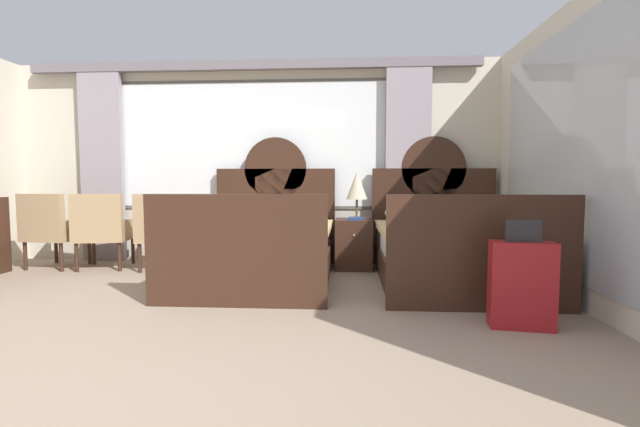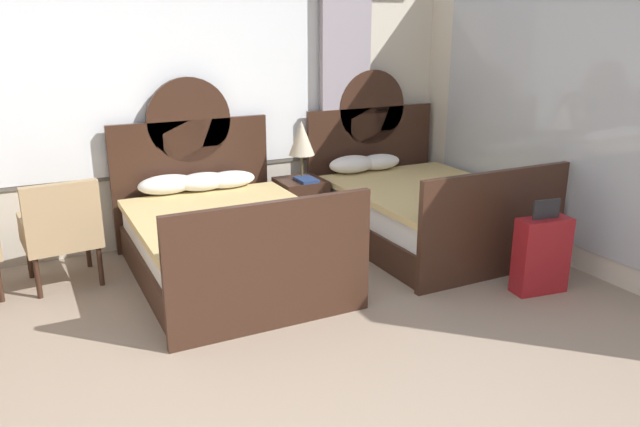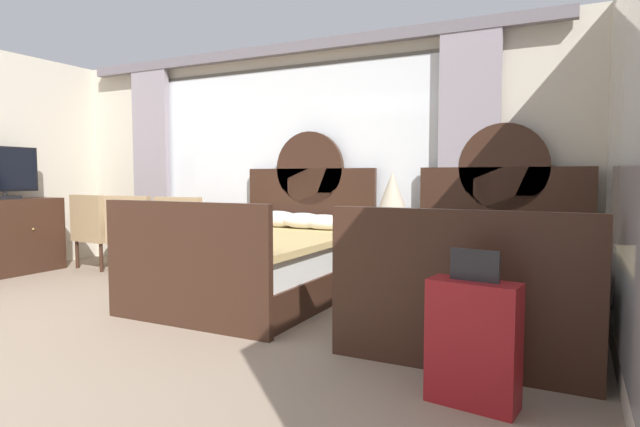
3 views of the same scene
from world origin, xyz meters
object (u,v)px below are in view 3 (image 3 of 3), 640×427
at_px(nightstand_between_beds, 387,263).
at_px(suitcase_on_floor, 473,342).
at_px(bed_near_mirror, 484,281).
at_px(table_lamp_on_nightstand, 392,190).
at_px(tv_flatscreen, 5,172).
at_px(bed_near_window, 262,261).
at_px(book_on_nightstand, 386,232).
at_px(armchair_by_window_centre, 137,231).
at_px(armchair_by_window_left, 188,234).
at_px(armchair_by_window_right, 100,228).

xyz_separation_m(nightstand_between_beds, suitcase_on_floor, (1.21, -2.15, 0.02)).
height_order(bed_near_mirror, table_lamp_on_nightstand, bed_near_mirror).
bearing_deg(tv_flatscreen, bed_near_window, 6.70).
distance_m(bed_near_window, book_on_nightstand, 1.23).
relative_size(bed_near_window, nightstand_between_beds, 3.46).
bearing_deg(bed_near_mirror, armchair_by_window_centre, 173.99).
relative_size(armchair_by_window_left, suitcase_on_floor, 1.17).
bearing_deg(armchair_by_window_right, book_on_nightstand, 2.04).
height_order(tv_flatscreen, armchair_by_window_left, tv_flatscreen).
relative_size(armchair_by_window_left, armchair_by_window_right, 1.00).
distance_m(bed_near_window, armchair_by_window_right, 2.77).
bearing_deg(suitcase_on_floor, book_on_nightstand, 119.88).
xyz_separation_m(table_lamp_on_nightstand, armchair_by_window_centre, (-3.15, -0.27, -0.53)).
height_order(nightstand_between_beds, suitcase_on_floor, suitcase_on_floor).
distance_m(bed_near_window, armchair_by_window_left, 1.37).
relative_size(bed_near_window, book_on_nightstand, 8.28).
height_order(book_on_nightstand, tv_flatscreen, tv_flatscreen).
distance_m(bed_near_mirror, table_lamp_on_nightstand, 1.40).
bearing_deg(armchair_by_window_left, book_on_nightstand, 3.29).
height_order(bed_near_window, suitcase_on_floor, bed_near_window).
bearing_deg(bed_near_window, nightstand_between_beds, 32.27).
bearing_deg(armchair_by_window_right, tv_flatscreen, -126.07).
bearing_deg(armchair_by_window_right, bed_near_window, -8.90).
bearing_deg(armchair_by_window_right, armchair_by_window_left, -0.00).
xyz_separation_m(nightstand_between_beds, book_on_nightstand, (0.02, -0.09, 0.33)).
height_order(bed_near_mirror, tv_flatscreen, bed_near_mirror).
distance_m(book_on_nightstand, suitcase_on_floor, 2.39).
bearing_deg(suitcase_on_floor, bed_near_window, 146.32).
distance_m(bed_near_window, bed_near_mirror, 2.07).
height_order(tv_flatscreen, armchair_by_window_centre, tv_flatscreen).
distance_m(table_lamp_on_nightstand, armchair_by_window_centre, 3.21).
bearing_deg(armchair_by_window_centre, book_on_nightstand, 2.45).
height_order(bed_near_mirror, nightstand_between_beds, bed_near_mirror).
height_order(bed_near_window, book_on_nightstand, bed_near_window).
relative_size(bed_near_mirror, armchair_by_window_right, 2.28).
height_order(bed_near_mirror, armchair_by_window_left, bed_near_mirror).
bearing_deg(table_lamp_on_nightstand, armchair_by_window_centre, -175.12).
bearing_deg(armchair_by_window_centre, suitcase_on_floor, -23.98).
distance_m(nightstand_between_beds, book_on_nightstand, 0.34).
bearing_deg(book_on_nightstand, table_lamp_on_nightstand, 84.45).
bearing_deg(armchair_by_window_centre, armchair_by_window_right, -179.93).
bearing_deg(bed_near_window, armchair_by_window_left, 161.68).
bearing_deg(armchair_by_window_left, bed_near_mirror, -7.40).
xyz_separation_m(bed_near_window, suitcase_on_floor, (2.24, -1.50, -0.03)).
height_order(bed_near_mirror, armchair_by_window_centre, bed_near_mirror).
xyz_separation_m(bed_near_mirror, table_lamp_on_nightstand, (-0.99, 0.71, 0.68)).
bearing_deg(tv_flatscreen, armchair_by_window_centre, 33.30).
distance_m(bed_near_mirror, armchair_by_window_left, 3.39).
bearing_deg(armchair_by_window_right, table_lamp_on_nightstand, 4.06).
bearing_deg(nightstand_between_beds, book_on_nightstand, -75.19).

